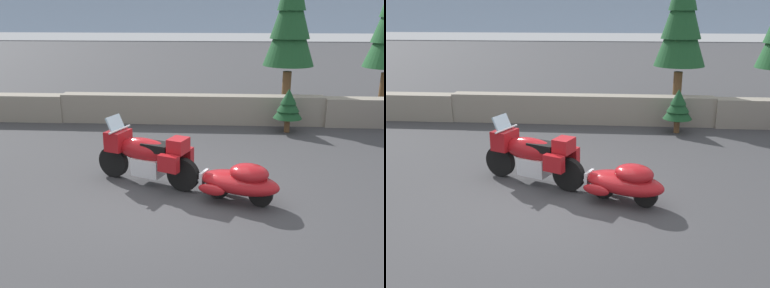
# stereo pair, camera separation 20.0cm
# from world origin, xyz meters

# --- Properties ---
(ground_plane) EXTENTS (80.00, 80.00, 0.00)m
(ground_plane) POSITION_xyz_m (0.00, 0.00, 0.00)
(ground_plane) COLOR #38383A
(stone_guard_wall) EXTENTS (24.00, 0.63, 0.88)m
(stone_guard_wall) POSITION_xyz_m (-0.06, 5.59, 0.43)
(stone_guard_wall) COLOR gray
(stone_guard_wall) RESTS_ON ground
(touring_motorcycle) EXTENTS (2.18, 1.27, 1.33)m
(touring_motorcycle) POSITION_xyz_m (-0.60, 0.74, 0.62)
(touring_motorcycle) COLOR black
(touring_motorcycle) RESTS_ON ground
(car_shaped_trailer) EXTENTS (2.17, 1.23, 0.76)m
(car_shaped_trailer) POSITION_xyz_m (1.23, -0.04, 0.41)
(car_shaped_trailer) COLOR black
(car_shaped_trailer) RESTS_ON ground
(pine_tree_tall) EXTENTS (1.61, 1.61, 5.07)m
(pine_tree_tall) POSITION_xyz_m (3.02, 6.73, 3.17)
(pine_tree_tall) COLOR brown
(pine_tree_tall) RESTS_ON ground
(pine_sapling_near) EXTENTS (0.82, 0.82, 1.26)m
(pine_sapling_near) POSITION_xyz_m (2.80, 4.77, 0.79)
(pine_sapling_near) COLOR brown
(pine_sapling_near) RESTS_ON ground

